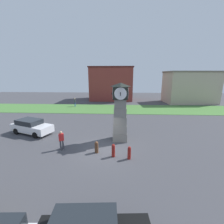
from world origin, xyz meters
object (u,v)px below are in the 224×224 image
object	(u,v)px
bollard_near_tower	(97,147)
car_far_lot	(31,126)
clock_tower	(120,112)
bollard_mid_row	(113,150)
pedestrian_crossing_lot	(75,102)
pedestrian_near_bench	(61,139)
bollard_far_row	(129,153)

from	to	relation	value
bollard_near_tower	car_far_lot	xyz separation A→B (m)	(-7.61, 3.80, 0.30)
clock_tower	bollard_near_tower	world-z (taller)	clock_tower
bollard_mid_row	pedestrian_crossing_lot	distance (m)	20.41
clock_tower	bollard_near_tower	xyz separation A→B (m)	(-1.87, -2.60, -2.25)
clock_tower	pedestrian_near_bench	xyz separation A→B (m)	(-4.87, -2.21, -1.81)
bollard_far_row	pedestrian_crossing_lot	distance (m)	21.17
pedestrian_near_bench	pedestrian_crossing_lot	xyz separation A→B (m)	(-4.08, 17.64, 0.05)
bollard_near_tower	bollard_far_row	world-z (taller)	bollard_far_row
clock_tower	bollard_mid_row	distance (m)	3.88
clock_tower	pedestrian_crossing_lot	bearing A→B (deg)	120.13
bollard_near_tower	bollard_far_row	xyz separation A→B (m)	(2.57, -0.81, 0.02)
clock_tower	pedestrian_near_bench	distance (m)	5.65
clock_tower	bollard_near_tower	bearing A→B (deg)	-125.76
bollard_far_row	clock_tower	bearing A→B (deg)	101.61
clock_tower	car_far_lot	xyz separation A→B (m)	(-9.48, 1.20, -1.96)
bollard_mid_row	bollard_far_row	world-z (taller)	bollard_mid_row
bollard_near_tower	pedestrian_crossing_lot	world-z (taller)	pedestrian_crossing_lot
clock_tower	bollard_near_tower	size ratio (longest dim) A/B	5.66
bollard_near_tower	car_far_lot	size ratio (longest dim) A/B	0.20
pedestrian_near_bench	pedestrian_crossing_lot	world-z (taller)	pedestrian_crossing_lot
bollard_near_tower	clock_tower	bearing A→B (deg)	54.24
clock_tower	bollard_far_row	xyz separation A→B (m)	(0.70, -3.41, -2.23)
car_far_lot	bollard_near_tower	bearing A→B (deg)	-26.54
bollard_mid_row	pedestrian_near_bench	distance (m)	4.49
bollard_mid_row	bollard_far_row	distance (m)	1.23
bollard_near_tower	bollard_far_row	distance (m)	2.70
bollard_near_tower	car_far_lot	world-z (taller)	car_far_lot
pedestrian_near_bench	bollard_mid_row	bearing A→B (deg)	-12.06
pedestrian_crossing_lot	car_far_lot	bearing A→B (deg)	-92.12
bollard_near_tower	pedestrian_near_bench	size ratio (longest dim) A/B	0.59
bollard_far_row	pedestrian_crossing_lot	size ratio (longest dim) A/B	0.59
pedestrian_crossing_lot	bollard_far_row	bearing A→B (deg)	-62.86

